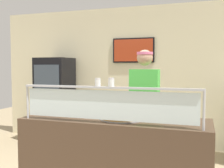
# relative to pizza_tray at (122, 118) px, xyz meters

# --- Properties ---
(shop_rear_unit) EXTENTS (6.49, 0.13, 2.70)m
(shop_rear_unit) POSITION_rel_pizza_tray_xyz_m (-0.09, 2.33, 0.39)
(shop_rear_unit) COLOR beige
(shop_rear_unit) RESTS_ON ground
(serving_counter) EXTENTS (2.09, 0.70, 0.95)m
(serving_counter) POSITION_rel_pizza_tray_xyz_m (-0.08, -0.00, -0.49)
(serving_counter) COLOR #4C3828
(serving_counter) RESTS_ON ground
(sneeze_guard) EXTENTS (1.92, 0.06, 0.38)m
(sneeze_guard) POSITION_rel_pizza_tray_xyz_m (-0.08, -0.29, 0.23)
(sneeze_guard) COLOR #B2B5BC
(sneeze_guard) RESTS_ON serving_counter
(pizza_tray) EXTENTS (0.50, 0.50, 0.04)m
(pizza_tray) POSITION_rel_pizza_tray_xyz_m (0.00, 0.00, 0.00)
(pizza_tray) COLOR #9EA0A8
(pizza_tray) RESTS_ON serving_counter
(pizza_server) EXTENTS (0.12, 0.29, 0.01)m
(pizza_server) POSITION_rel_pizza_tray_xyz_m (-0.01, -0.02, 0.02)
(pizza_server) COLOR #ADAFB7
(pizza_server) RESTS_ON pizza_tray
(parmesan_shaker) EXTENTS (0.06, 0.06, 0.09)m
(parmesan_shaker) POSITION_rel_pizza_tray_xyz_m (-0.17, -0.29, 0.40)
(parmesan_shaker) COLOR white
(parmesan_shaker) RESTS_ON sneeze_guard
(pepper_flake_shaker) EXTENTS (0.06, 0.06, 0.09)m
(pepper_flake_shaker) POSITION_rel_pizza_tray_xyz_m (-0.03, -0.29, 0.41)
(pepper_flake_shaker) COLOR white
(pepper_flake_shaker) RESTS_ON sneeze_guard
(worker_figure) EXTENTS (0.41, 0.50, 1.76)m
(worker_figure) POSITION_rel_pizza_tray_xyz_m (0.12, 0.69, 0.04)
(worker_figure) COLOR #23232D
(worker_figure) RESTS_ON ground
(drink_fridge) EXTENTS (0.64, 0.62, 1.71)m
(drink_fridge) POSITION_rel_pizza_tray_xyz_m (-1.96, 1.88, -0.11)
(drink_fridge) COLOR black
(drink_fridge) RESTS_ON ground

